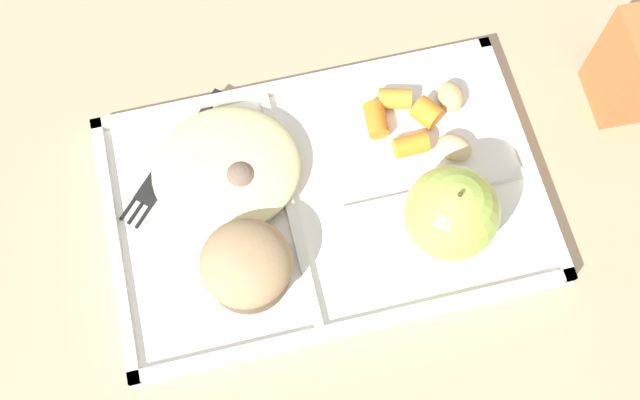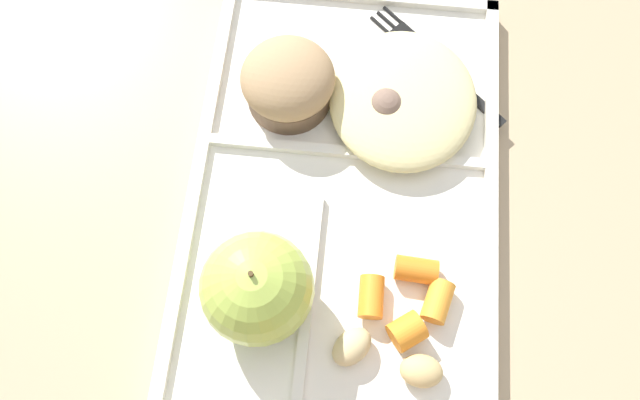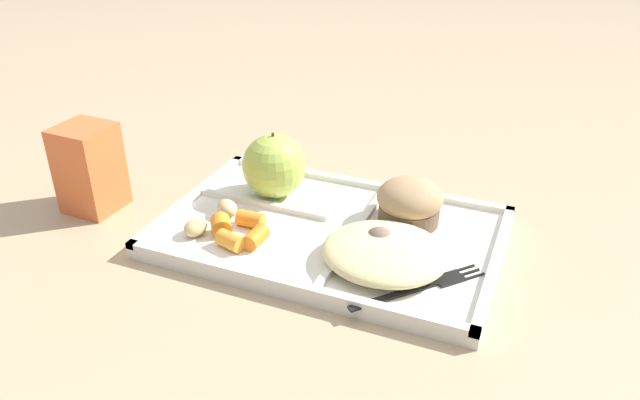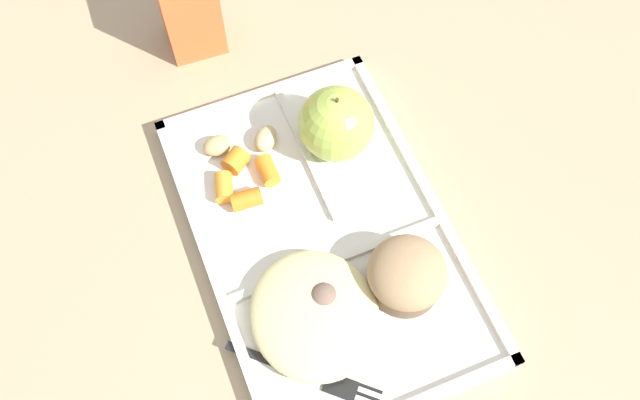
% 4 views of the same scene
% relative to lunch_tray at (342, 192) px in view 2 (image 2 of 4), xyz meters
% --- Properties ---
extents(ground, '(6.00, 6.00, 0.00)m').
position_rel_lunch_tray_xyz_m(ground, '(0.00, -0.00, -0.01)').
color(ground, tan).
extents(lunch_tray, '(0.40, 0.26, 0.02)m').
position_rel_lunch_tray_xyz_m(lunch_tray, '(0.00, 0.00, 0.00)').
color(lunch_tray, silver).
rests_on(lunch_tray, ground).
extents(green_apple, '(0.08, 0.08, 0.09)m').
position_rel_lunch_tray_xyz_m(green_apple, '(-0.10, 0.05, 0.05)').
color(green_apple, '#A8C14C').
rests_on(green_apple, lunch_tray).
extents(bran_muffin, '(0.08, 0.08, 0.06)m').
position_rel_lunch_tray_xyz_m(bran_muffin, '(0.08, 0.05, 0.03)').
color(bran_muffin, brown).
rests_on(bran_muffin, lunch_tray).
extents(carrot_slice_diagonal, '(0.02, 0.03, 0.02)m').
position_rel_lunch_tray_xyz_m(carrot_slice_diagonal, '(-0.07, -0.06, 0.02)').
color(carrot_slice_diagonal, orange).
rests_on(carrot_slice_diagonal, lunch_tray).
extents(carrot_slice_near_corner, '(0.03, 0.03, 0.02)m').
position_rel_lunch_tray_xyz_m(carrot_slice_near_corner, '(-0.11, -0.06, 0.02)').
color(carrot_slice_near_corner, orange).
rests_on(carrot_slice_near_corner, lunch_tray).
extents(carrot_slice_large, '(0.03, 0.02, 0.02)m').
position_rel_lunch_tray_xyz_m(carrot_slice_large, '(-0.09, -0.03, 0.02)').
color(carrot_slice_large, orange).
rests_on(carrot_slice_large, lunch_tray).
extents(carrot_slice_tilted, '(0.04, 0.03, 0.02)m').
position_rel_lunch_tray_xyz_m(carrot_slice_tilted, '(-0.09, -0.08, 0.02)').
color(carrot_slice_tilted, orange).
rests_on(carrot_slice_tilted, lunch_tray).
extents(potato_chunk_large, '(0.04, 0.04, 0.02)m').
position_rel_lunch_tray_xyz_m(potato_chunk_large, '(-0.13, -0.02, 0.02)').
color(potato_chunk_large, tan).
rests_on(potato_chunk_large, lunch_tray).
extents(potato_chunk_wedge, '(0.03, 0.03, 0.02)m').
position_rel_lunch_tray_xyz_m(potato_chunk_wedge, '(-0.14, -0.07, 0.02)').
color(potato_chunk_wedge, tan).
rests_on(potato_chunk_wedge, lunch_tray).
extents(egg_noodle_pile, '(0.14, 0.13, 0.03)m').
position_rel_lunch_tray_xyz_m(egg_noodle_pile, '(0.08, -0.04, 0.02)').
color(egg_noodle_pile, beige).
rests_on(egg_noodle_pile, lunch_tray).
extents(meatball_back, '(0.03, 0.03, 0.03)m').
position_rel_lunch_tray_xyz_m(meatball_back, '(0.07, -0.03, 0.02)').
color(meatball_back, '#755B4C').
rests_on(meatball_back, lunch_tray).
extents(meatball_side, '(0.03, 0.03, 0.03)m').
position_rel_lunch_tray_xyz_m(meatball_side, '(0.08, -0.04, 0.02)').
color(meatball_side, '#755B4C').
rests_on(meatball_side, lunch_tray).
extents(plastic_fork, '(0.12, 0.13, 0.00)m').
position_rel_lunch_tray_xyz_m(plastic_fork, '(0.13, -0.07, 0.01)').
color(plastic_fork, black).
rests_on(plastic_fork, lunch_tray).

